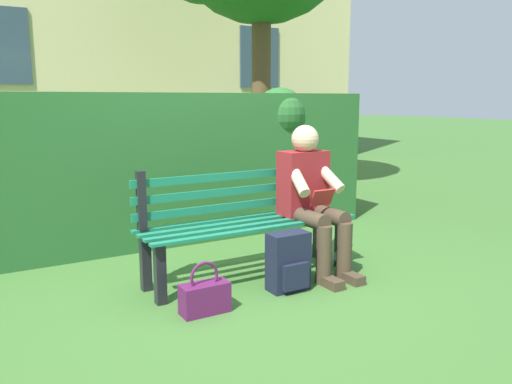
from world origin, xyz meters
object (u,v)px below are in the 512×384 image
object	(u,v)px
park_bench	(245,220)
person_seated	(312,195)
backpack	(288,262)
handbag	(205,297)

from	to	relation	value
park_bench	person_seated	world-z (taller)	person_seated
park_bench	backpack	world-z (taller)	park_bench
park_bench	handbag	bearing A→B (deg)	40.77
person_seated	backpack	bearing A→B (deg)	34.02
person_seated	handbag	bearing A→B (deg)	17.13
person_seated	handbag	distance (m)	1.27
park_bench	person_seated	bearing A→B (deg)	161.84
park_bench	backpack	xyz separation A→B (m)	(-0.11, 0.44, -0.24)
person_seated	backpack	xyz separation A→B (m)	(0.40, 0.27, -0.41)
backpack	handbag	world-z (taller)	backpack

